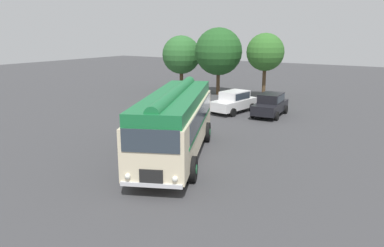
% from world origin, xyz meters
% --- Properties ---
extents(ground_plane, '(120.00, 120.00, 0.00)m').
position_xyz_m(ground_plane, '(0.00, 0.00, 0.00)').
color(ground_plane, '#3D3D3F').
extents(vintage_bus, '(6.44, 10.19, 3.49)m').
position_xyz_m(vintage_bus, '(-0.77, -0.09, 1.89)').
color(vintage_bus, beige).
rests_on(vintage_bus, ground).
extents(car_near_left, '(2.40, 4.40, 1.66)m').
position_xyz_m(car_near_left, '(-3.12, 11.09, 0.85)').
color(car_near_left, silver).
rests_on(car_near_left, ground).
extents(car_mid_left, '(2.25, 4.34, 1.66)m').
position_xyz_m(car_mid_left, '(-0.29, 11.48, 0.85)').
color(car_mid_left, black).
rests_on(car_mid_left, ground).
extents(tree_far_left, '(4.02, 4.02, 5.77)m').
position_xyz_m(tree_far_left, '(-12.93, 18.32, 3.72)').
color(tree_far_left, '#4C3823').
rests_on(tree_far_left, ground).
extents(tree_left_of_centre, '(4.61, 4.61, 6.55)m').
position_xyz_m(tree_left_of_centre, '(-8.41, 17.89, 4.23)').
color(tree_left_of_centre, '#4C3823').
rests_on(tree_left_of_centre, ground).
extents(tree_centre, '(3.42, 3.42, 6.04)m').
position_xyz_m(tree_centre, '(-3.46, 17.90, 4.36)').
color(tree_centre, '#4C3823').
rests_on(tree_centre, ground).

